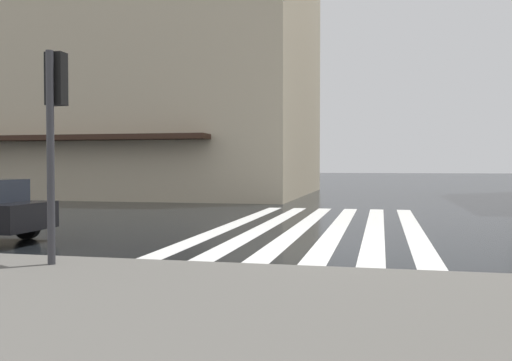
{
  "coord_description": "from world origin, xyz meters",
  "views": [
    {
      "loc": [
        -11.77,
        -1.04,
        1.74
      ],
      "look_at": [
        1.89,
        2.01,
        1.35
      ],
      "focal_mm": 39.45,
      "sensor_mm": 36.0,
      "label": 1
    }
  ],
  "objects": [
    {
      "name": "traffic_signal_post",
      "position": [
        -3.66,
        4.09,
        2.6
      ],
      "size": [
        0.44,
        0.3,
        3.39
      ],
      "color": "#333338",
      "rests_on": "sidewalk_pavement"
    },
    {
      "name": "ground_plane",
      "position": [
        0.0,
        0.0,
        0.0
      ],
      "size": [
        220.0,
        220.0,
        0.0
      ],
      "primitive_type": "plane",
      "color": "black"
    },
    {
      "name": "haussmann_block_mid",
      "position": [
        20.06,
        14.11,
        10.08
      ],
      "size": [
        16.33,
        21.86,
        20.59
      ],
      "color": "beige",
      "rests_on": "ground_plane"
    },
    {
      "name": "zebra_crossing",
      "position": [
        4.0,
        0.63,
        0.0
      ],
      "size": [
        13.0,
        5.5,
        0.01
      ],
      "color": "silver",
      "rests_on": "ground_plane"
    }
  ]
}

